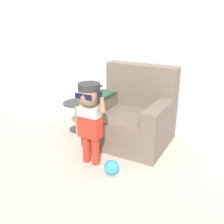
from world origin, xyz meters
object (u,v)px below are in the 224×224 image
(armchair, at_px, (132,116))
(person_child, at_px, (90,112))
(side_table, at_px, (78,113))
(toy_ball, at_px, (112,167))

(armchair, distance_m, person_child, 0.86)
(armchair, xyz_separation_m, side_table, (-0.88, -0.07, -0.09))
(person_child, relative_size, side_table, 2.20)
(armchair, distance_m, side_table, 0.89)
(side_table, bearing_deg, person_child, -45.82)
(armchair, bearing_deg, side_table, -175.25)
(person_child, height_order, side_table, person_child)
(armchair, bearing_deg, toy_ball, -80.22)
(armchair, distance_m, toy_ball, 0.94)
(person_child, xyz_separation_m, side_table, (-0.69, 0.71, -0.39))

